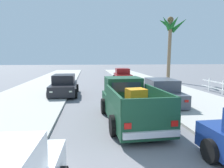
# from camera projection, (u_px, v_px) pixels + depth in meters

# --- Properties ---
(sidewalk_left) EXTENTS (5.34, 60.00, 0.12)m
(sidewalk_left) POSITION_uv_depth(u_px,v_px,m) (32.00, 95.00, 14.56)
(sidewalk_left) COLOR #B2AFA8
(sidewalk_left) RESTS_ON ground
(sidewalk_right) EXTENTS (5.34, 60.00, 0.12)m
(sidewalk_right) POSITION_uv_depth(u_px,v_px,m) (170.00, 92.00, 15.83)
(sidewalk_right) COLOR #B2AFA8
(sidewalk_right) RESTS_ON ground
(curb_left) EXTENTS (0.16, 60.00, 0.10)m
(curb_left) POSITION_uv_depth(u_px,v_px,m) (50.00, 95.00, 14.72)
(curb_left) COLOR silver
(curb_left) RESTS_ON ground
(curb_right) EXTENTS (0.16, 60.00, 0.10)m
(curb_right) POSITION_uv_depth(u_px,v_px,m) (155.00, 93.00, 15.67)
(curb_right) COLOR silver
(curb_right) RESTS_ON ground
(pickup_truck) EXTENTS (2.36, 5.28, 1.80)m
(pickup_truck) POSITION_uv_depth(u_px,v_px,m) (129.00, 103.00, 8.84)
(pickup_truck) COLOR #19472D
(pickup_truck) RESTS_ON ground
(car_right_near) EXTENTS (2.06, 4.28, 1.54)m
(car_right_near) POSITION_uv_depth(u_px,v_px,m) (64.00, 86.00, 14.93)
(car_right_near) COLOR black
(car_right_near) RESTS_ON ground
(car_left_mid) EXTENTS (2.15, 4.31, 1.54)m
(car_left_mid) POSITION_uv_depth(u_px,v_px,m) (161.00, 93.00, 11.90)
(car_left_mid) COLOR #474C56
(car_left_mid) RESTS_ON ground
(car_left_far) EXTENTS (2.17, 4.32, 1.54)m
(car_left_far) POSITION_uv_depth(u_px,v_px,m) (122.00, 75.00, 23.78)
(car_left_far) COLOR maroon
(car_left_far) RESTS_ON ground
(palm_tree_right_fore) EXTENTS (3.57, 3.60, 7.43)m
(palm_tree_right_fore) POSITION_uv_depth(u_px,v_px,m) (171.00, 30.00, 22.89)
(palm_tree_right_fore) COLOR #846B4C
(palm_tree_right_fore) RESTS_ON ground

